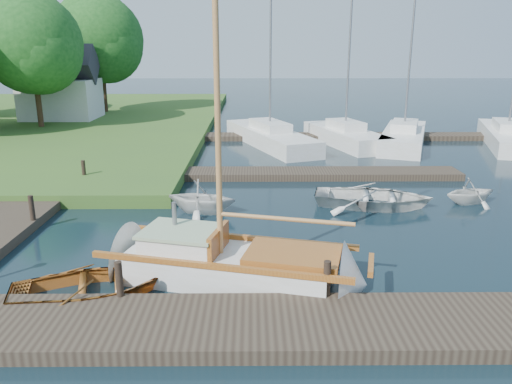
{
  "coord_description": "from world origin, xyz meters",
  "views": [
    {
      "loc": [
        -0.12,
        -14.84,
        5.51
      ],
      "look_at": [
        0.0,
        0.0,
        1.2
      ],
      "focal_mm": 35.0,
      "sensor_mm": 36.0,
      "label": 1
    }
  ],
  "objects_px": {
    "mooring_post_1": "(119,279)",
    "house_c": "(60,89)",
    "dinghy": "(92,281)",
    "tender_d": "(471,189)",
    "tree_7": "(100,38)",
    "marina_boat_3": "(404,136)",
    "marina_boat_5": "(507,135)",
    "mooring_post_2": "(327,278)",
    "tender_c": "(373,195)",
    "sailboat": "(235,266)",
    "marina_boat_2": "(345,135)",
    "mooring_post_4": "(32,208)",
    "tree_3": "(32,42)",
    "mooring_post_5": "(84,170)",
    "tender_b": "(201,195)",
    "marina_boat_1": "(270,136)"
  },
  "relations": [
    {
      "from": "mooring_post_1",
      "to": "house_c",
      "type": "relative_size",
      "value": 0.15
    },
    {
      "from": "dinghy",
      "to": "mooring_post_1",
      "type": "bearing_deg",
      "value": -141.11
    },
    {
      "from": "tender_d",
      "to": "tree_7",
      "type": "relative_size",
      "value": 0.21
    },
    {
      "from": "house_c",
      "to": "marina_boat_3",
      "type": "bearing_deg",
      "value": -19.6
    },
    {
      "from": "marina_boat_3",
      "to": "marina_boat_5",
      "type": "height_order",
      "value": "marina_boat_5"
    },
    {
      "from": "mooring_post_2",
      "to": "tender_c",
      "type": "distance_m",
      "value": 7.77
    },
    {
      "from": "sailboat",
      "to": "house_c",
      "type": "height_order",
      "value": "sailboat"
    },
    {
      "from": "mooring_post_1",
      "to": "marina_boat_2",
      "type": "distance_m",
      "value": 20.96
    },
    {
      "from": "sailboat",
      "to": "marina_boat_5",
      "type": "relative_size",
      "value": 0.87
    },
    {
      "from": "mooring_post_2",
      "to": "tender_d",
      "type": "height_order",
      "value": "mooring_post_2"
    },
    {
      "from": "mooring_post_4",
      "to": "tender_c",
      "type": "bearing_deg",
      "value": 11.44
    },
    {
      "from": "mooring_post_2",
      "to": "mooring_post_1",
      "type": "bearing_deg",
      "value": 180.0
    },
    {
      "from": "dinghy",
      "to": "mooring_post_2",
      "type": "bearing_deg",
      "value": -111.94
    },
    {
      "from": "dinghy",
      "to": "mooring_post_4",
      "type": "bearing_deg",
      "value": 19.96
    },
    {
      "from": "tree_7",
      "to": "sailboat",
      "type": "bearing_deg",
      "value": -68.88
    },
    {
      "from": "sailboat",
      "to": "dinghy",
      "type": "xyz_separation_m",
      "value": [
        -3.26,
        -0.83,
        0.02
      ]
    },
    {
      "from": "mooring_post_4",
      "to": "tree_3",
      "type": "distance_m",
      "value": 20.02
    },
    {
      "from": "mooring_post_5",
      "to": "marina_boat_3",
      "type": "height_order",
      "value": "marina_boat_3"
    },
    {
      "from": "tender_b",
      "to": "tree_3",
      "type": "xyz_separation_m",
      "value": [
        -12.13,
        16.43,
        5.18
      ]
    },
    {
      "from": "mooring_post_1",
      "to": "mooring_post_2",
      "type": "relative_size",
      "value": 1.0
    },
    {
      "from": "tree_3",
      "to": "marina_boat_5",
      "type": "bearing_deg",
      "value": -8.03
    },
    {
      "from": "mooring_post_4",
      "to": "marina_boat_2",
      "type": "distance_m",
      "value": 18.84
    },
    {
      "from": "tender_b",
      "to": "marina_boat_1",
      "type": "height_order",
      "value": "marina_boat_1"
    },
    {
      "from": "mooring_post_2",
      "to": "house_c",
      "type": "distance_m",
      "value": 31.19
    },
    {
      "from": "tree_3",
      "to": "tender_d",
      "type": "bearing_deg",
      "value": -35.24
    },
    {
      "from": "tender_b",
      "to": "tree_7",
      "type": "xyz_separation_m",
      "value": [
        -10.13,
        24.43,
        5.57
      ]
    },
    {
      "from": "mooring_post_4",
      "to": "tender_d",
      "type": "relative_size",
      "value": 0.4
    },
    {
      "from": "dinghy",
      "to": "marina_boat_1",
      "type": "relative_size",
      "value": 0.36
    },
    {
      "from": "tender_d",
      "to": "marina_boat_5",
      "type": "xyz_separation_m",
      "value": [
        6.95,
        11.39,
        0.04
      ]
    },
    {
      "from": "mooring_post_2",
      "to": "tree_3",
      "type": "bearing_deg",
      "value": 123.92
    },
    {
      "from": "house_c",
      "to": "dinghy",
      "type": "bearing_deg",
      "value": -68.9
    },
    {
      "from": "mooring_post_1",
      "to": "marina_boat_5",
      "type": "relative_size",
      "value": 0.07
    },
    {
      "from": "mooring_post_1",
      "to": "mooring_post_5",
      "type": "bearing_deg",
      "value": 111.8
    },
    {
      "from": "marina_boat_3",
      "to": "tender_c",
      "type": "bearing_deg",
      "value": 178.62
    },
    {
      "from": "tree_7",
      "to": "marina_boat_2",
      "type": "bearing_deg",
      "value": -34.28
    },
    {
      "from": "tender_d",
      "to": "marina_boat_5",
      "type": "relative_size",
      "value": 0.18
    },
    {
      "from": "house_c",
      "to": "mooring_post_4",
      "type": "bearing_deg",
      "value": -72.35
    },
    {
      "from": "mooring_post_5",
      "to": "marina_boat_5",
      "type": "bearing_deg",
      "value": 22.36
    },
    {
      "from": "marina_boat_1",
      "to": "marina_boat_2",
      "type": "bearing_deg",
      "value": -108.48
    },
    {
      "from": "mooring_post_2",
      "to": "marina_boat_1",
      "type": "height_order",
      "value": "marina_boat_1"
    },
    {
      "from": "mooring_post_5",
      "to": "sailboat",
      "type": "bearing_deg",
      "value": -53.12
    },
    {
      "from": "mooring_post_2",
      "to": "tree_7",
      "type": "relative_size",
      "value": 0.09
    },
    {
      "from": "mooring_post_4",
      "to": "tree_7",
      "type": "xyz_separation_m",
      "value": [
        -5.0,
        26.05,
        5.5
      ]
    },
    {
      "from": "mooring_post_2",
      "to": "house_c",
      "type": "xyz_separation_m",
      "value": [
        -15.5,
        27.0,
        1.88
      ]
    },
    {
      "from": "marina_boat_1",
      "to": "tree_7",
      "type": "xyz_separation_m",
      "value": [
        -12.92,
        12.01,
        5.65
      ]
    },
    {
      "from": "tender_b",
      "to": "marina_boat_3",
      "type": "height_order",
      "value": "marina_boat_3"
    },
    {
      "from": "mooring_post_1",
      "to": "tender_b",
      "type": "height_order",
      "value": "tender_b"
    },
    {
      "from": "tender_b",
      "to": "tree_7",
      "type": "relative_size",
      "value": 0.26
    },
    {
      "from": "marina_boat_1",
      "to": "marina_boat_2",
      "type": "relative_size",
      "value": 0.84
    },
    {
      "from": "marina_boat_5",
      "to": "tree_3",
      "type": "distance_m",
      "value": 29.58
    }
  ]
}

